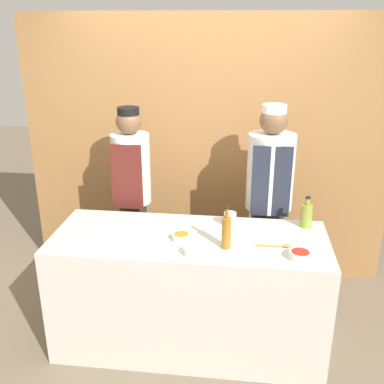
% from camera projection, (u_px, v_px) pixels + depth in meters
% --- Properties ---
extents(ground_plane, '(14.00, 14.00, 0.00)m').
position_uv_depth(ground_plane, '(190.00, 340.00, 3.49)').
color(ground_plane, '#756651').
extents(cabinet_wall, '(3.34, 0.18, 2.40)m').
position_uv_depth(cabinet_wall, '(206.00, 150.00, 4.17)').
color(cabinet_wall, olive).
rests_on(cabinet_wall, ground_plane).
extents(counter, '(1.95, 0.76, 0.89)m').
position_uv_depth(counter, '(190.00, 291.00, 3.33)').
color(counter, beige).
rests_on(counter, ground_plane).
extents(sauce_bowl_white, '(0.13, 0.13, 0.05)m').
position_uv_depth(sauce_bowl_white, '(193.00, 250.00, 2.92)').
color(sauce_bowl_white, white).
rests_on(sauce_bowl_white, counter).
extents(sauce_bowl_orange, '(0.13, 0.13, 0.05)m').
position_uv_depth(sauce_bowl_orange, '(181.00, 237.00, 3.11)').
color(sauce_bowl_orange, white).
rests_on(sauce_bowl_orange, counter).
extents(sauce_bowl_red, '(0.14, 0.14, 0.05)m').
position_uv_depth(sauce_bowl_red, '(300.00, 255.00, 2.86)').
color(sauce_bowl_red, white).
rests_on(sauce_bowl_red, counter).
extents(cutting_board, '(0.31, 0.19, 0.02)m').
position_uv_depth(cutting_board, '(136.00, 227.00, 3.29)').
color(cutting_board, white).
rests_on(cutting_board, counter).
extents(bottle_oil, '(0.08, 0.08, 0.24)m').
position_uv_depth(bottle_oil, '(307.00, 215.00, 3.29)').
color(bottle_oil, olive).
rests_on(bottle_oil, counter).
extents(bottle_amber, '(0.06, 0.06, 0.30)m').
position_uv_depth(bottle_amber, '(226.00, 232.00, 2.97)').
color(bottle_amber, '#9E661E').
rests_on(bottle_amber, counter).
extents(cup_cream, '(0.09, 0.09, 0.10)m').
position_uv_depth(cup_cream, '(230.00, 219.00, 3.32)').
color(cup_cream, silver).
rests_on(cup_cream, counter).
extents(wooden_spoon, '(0.23, 0.04, 0.02)m').
position_uv_depth(wooden_spoon, '(278.00, 246.00, 3.02)').
color(wooden_spoon, '#B2844C').
rests_on(wooden_spoon, counter).
extents(chef_left, '(0.32, 0.32, 1.68)m').
position_uv_depth(chef_left, '(132.00, 196.00, 3.83)').
color(chef_left, '#28282D').
rests_on(chef_left, ground_plane).
extents(chef_right, '(0.38, 0.38, 1.72)m').
position_uv_depth(chef_right, '(269.00, 201.00, 3.70)').
color(chef_right, '#28282D').
rests_on(chef_right, ground_plane).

